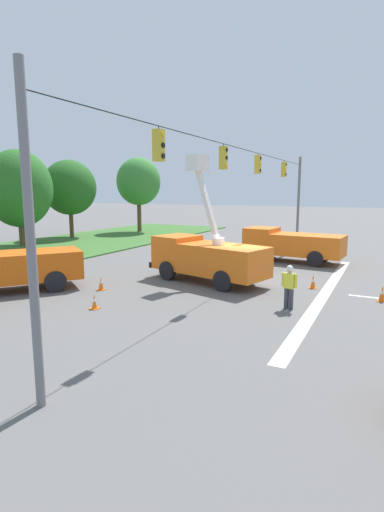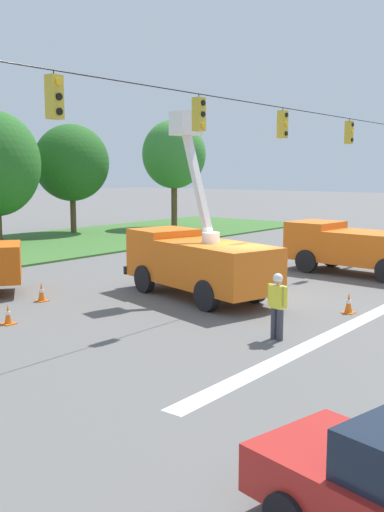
% 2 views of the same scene
% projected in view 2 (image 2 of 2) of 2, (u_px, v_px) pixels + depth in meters
% --- Properties ---
extents(ground_plane, '(200.00, 200.00, 0.00)m').
position_uv_depth(ground_plane, '(246.00, 302.00, 20.28)').
color(ground_plane, '#605E5B').
extents(signal_gantry, '(26.20, 0.33, 7.20)m').
position_uv_depth(signal_gantry, '(247.00, 165.00, 19.61)').
color(signal_gantry, slate).
rests_on(signal_gantry, ground).
extents(tree_far_east, '(5.45, 4.80, 7.57)m').
position_uv_depth(tree_far_east, '(72.00, 163.00, 41.33)').
color(tree_far_east, brown).
rests_on(tree_far_east, ground).
extents(tree_east_end, '(4.83, 4.82, 8.22)m').
position_uv_depth(tree_east_end, '(174.00, 155.00, 45.32)').
color(tree_east_end, brown).
rests_on(tree_east_end, ground).
extents(utility_truck_bucket_lift, '(3.82, 6.75, 6.41)m').
position_uv_depth(utility_truck_bucket_lift, '(197.00, 258.00, 20.79)').
color(utility_truck_bucket_lift, orange).
rests_on(utility_truck_bucket_lift, ground).
extents(utility_truck_support_far, '(2.92, 6.67, 2.15)m').
position_uv_depth(utility_truck_support_far, '(358.00, 247.00, 25.45)').
color(utility_truck_support_far, orange).
rests_on(utility_truck_support_far, ground).
extents(road_worker, '(0.32, 0.64, 1.77)m').
position_uv_depth(road_worker, '(277.00, 302.00, 15.58)').
color(road_worker, '#383842').
rests_on(road_worker, ground).
extents(traffic_cone_foreground_right, '(0.36, 0.36, 0.64)m').
position_uv_depth(traffic_cone_foreground_right, '(349.00, 303.00, 18.60)').
color(traffic_cone_foreground_right, orange).
rests_on(traffic_cone_foreground_right, ground).
extents(traffic_cone_mid_left, '(0.36, 0.36, 0.71)m').
position_uv_depth(traffic_cone_mid_left, '(308.00, 256.00, 28.76)').
color(traffic_cone_mid_left, orange).
rests_on(traffic_cone_mid_left, ground).
extents(traffic_cone_mid_right, '(0.36, 0.36, 0.58)m').
position_uv_depth(traffic_cone_mid_right, '(8.00, 315.00, 17.26)').
color(traffic_cone_mid_right, orange).
rests_on(traffic_cone_mid_right, ground).
extents(traffic_cone_far_left, '(0.36, 0.36, 0.64)m').
position_uv_depth(traffic_cone_far_left, '(42.00, 292.00, 20.30)').
color(traffic_cone_far_left, orange).
rests_on(traffic_cone_far_left, ground).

